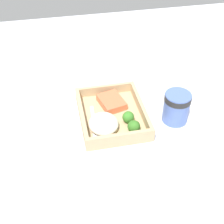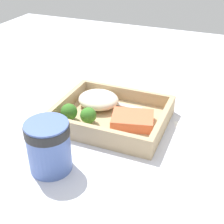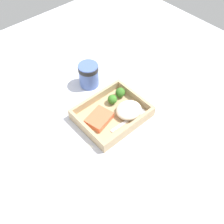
{
  "view_description": "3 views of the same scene",
  "coord_description": "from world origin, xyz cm",
  "views": [
    {
      "loc": [
        71.93,
        -14.87,
        66.14
      ],
      "look_at": [
        0.0,
        0.0,
        2.7
      ],
      "focal_mm": 50.0,
      "sensor_mm": 36.0,
      "label": 1
    },
    {
      "loc": [
        -23.24,
        56.63,
        39.44
      ],
      "look_at": [
        0.0,
        0.0,
        2.7
      ],
      "focal_mm": 50.0,
      "sensor_mm": 36.0,
      "label": 2
    },
    {
      "loc": [
        -40.5,
        -45.67,
        76.4
      ],
      "look_at": [
        0.0,
        0.0,
        2.7
      ],
      "focal_mm": 42.0,
      "sensor_mm": 36.0,
      "label": 3
    }
  ],
  "objects": [
    {
      "name": "mashed_potatoes",
      "position": [
        5.05,
        -3.62,
        3.06
      ],
      "size": [
        9.91,
        8.97,
        3.72
      ],
      "primitive_type": "ellipsoid",
      "color": "#F1E1C5",
      "rests_on": "takeout_tray"
    },
    {
      "name": "broccoli_floret_1",
      "position": [
        8.51,
        4.76,
        3.39
      ],
      "size": [
        3.79,
        3.79,
        4.15
      ],
      "color": "#80A453",
      "rests_on": "takeout_tray"
    },
    {
      "name": "fork",
      "position": [
        3.57,
        -6.06,
        1.42
      ],
      "size": [
        15.85,
        2.34,
        0.44
      ],
      "color": "silver",
      "rests_on": "takeout_tray"
    },
    {
      "name": "tray_rim",
      "position": [
        0.0,
        0.0,
        2.84
      ],
      "size": [
        24.81,
        20.12,
        3.28
      ],
      "color": "tan",
      "rests_on": "takeout_tray"
    },
    {
      "name": "broccoli_floret_2",
      "position": [
        3.95,
        4.23,
        3.21
      ],
      "size": [
        3.63,
        3.63,
        3.9
      ],
      "color": "#78A04F",
      "rests_on": "takeout_tray"
    },
    {
      "name": "receipt_slip",
      "position": [
        -20.93,
        0.25,
        0.12
      ],
      "size": [
        15.07,
        18.48,
        0.24
      ],
      "primitive_type": "cube",
      "rotation": [
        0.0,
        0.0,
        0.39
      ],
      "color": "white",
      "rests_on": "ground_plane"
    },
    {
      "name": "ground_plane",
      "position": [
        0.0,
        0.0,
        -1.0
      ],
      "size": [
        160.0,
        160.0,
        2.0
      ],
      "primitive_type": "cube",
      "color": "silver"
    },
    {
      "name": "paper_cup",
      "position": [
        4.52,
        19.16,
        5.58
      ],
      "size": [
        8.13,
        8.13,
        9.97
      ],
      "color": "#4F6AAF",
      "rests_on": "ground_plane"
    },
    {
      "name": "takeout_tray",
      "position": [
        0.0,
        0.0,
        0.6
      ],
      "size": [
        24.81,
        20.12,
        1.2
      ],
      "primitive_type": "cube",
      "color": "tan",
      "rests_on": "ground_plane"
    },
    {
      "name": "salmon_fillet",
      "position": [
        -5.32,
        0.94,
        2.36
      ],
      "size": [
        10.56,
        9.01,
        2.32
      ],
      "primitive_type": "cube",
      "rotation": [
        0.0,
        0.0,
        0.25
      ],
      "color": "#E26842",
      "rests_on": "takeout_tray"
    }
  ]
}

